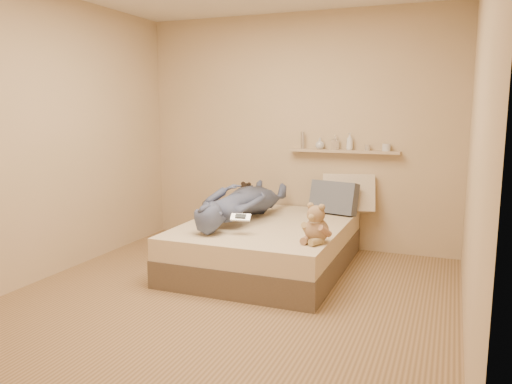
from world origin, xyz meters
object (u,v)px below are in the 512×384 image
at_px(dark_plush, 247,197).
at_px(pillow_grey, 334,198).
at_px(wall_shelf, 343,151).
at_px(person, 240,202).
at_px(pillow_cream, 348,194).
at_px(bed, 266,245).
at_px(teddy_bear, 316,226).
at_px(game_console, 241,217).

distance_m(dark_plush, pillow_grey, 0.96).
height_order(pillow_grey, wall_shelf, wall_shelf).
relative_size(dark_plush, person, 0.20).
distance_m(dark_plush, pillow_cream, 1.12).
xyz_separation_m(dark_plush, person, (0.15, -0.53, 0.05)).
bearing_deg(bed, wall_shelf, 58.82).
xyz_separation_m(dark_plush, pillow_grey, (0.96, 0.12, 0.04)).
height_order(pillow_grey, person, person).
distance_m(pillow_cream, pillow_grey, 0.19).
xyz_separation_m(teddy_bear, pillow_grey, (-0.13, 1.23, 0.03)).
xyz_separation_m(pillow_cream, person, (-0.93, -0.80, -0.01)).
bearing_deg(game_console, pillow_grey, 65.24).
height_order(game_console, person, person).
distance_m(teddy_bear, wall_shelf, 1.54).
height_order(dark_plush, person, person).
distance_m(bed, game_console, 0.65).
xyz_separation_m(pillow_grey, person, (-0.80, -0.66, 0.02)).
relative_size(dark_plush, pillow_grey, 0.61).
bearing_deg(person, pillow_cream, -136.52).
xyz_separation_m(person, wall_shelf, (0.85, 0.87, 0.46)).
relative_size(teddy_bear, wall_shelf, 0.28).
relative_size(pillow_cream, wall_shelf, 0.46).
bearing_deg(person, teddy_bear, 151.50).
bearing_deg(game_console, teddy_bear, -1.50).
xyz_separation_m(game_console, pillow_cream, (0.68, 1.35, 0.04)).
bearing_deg(game_console, dark_plush, 110.09).
bearing_deg(teddy_bear, pillow_grey, 96.08).
bearing_deg(pillow_cream, teddy_bear, -89.84).
relative_size(teddy_bear, pillow_cream, 0.61).
bearing_deg(wall_shelf, dark_plush, -161.19).
bearing_deg(person, game_console, 116.92).
xyz_separation_m(teddy_bear, wall_shelf, (-0.09, 1.45, 0.51)).
height_order(bed, pillow_cream, pillow_cream).
relative_size(bed, game_console, 10.19).
height_order(dark_plush, wall_shelf, wall_shelf).
relative_size(pillow_cream, pillow_grey, 1.10).
bearing_deg(bed, game_console, -95.65).
height_order(dark_plush, pillow_grey, pillow_grey).
bearing_deg(bed, pillow_grey, 53.74).
xyz_separation_m(dark_plush, pillow_cream, (1.08, 0.26, 0.07)).
height_order(bed, pillow_grey, pillow_grey).
bearing_deg(wall_shelf, pillow_cream, -43.63).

